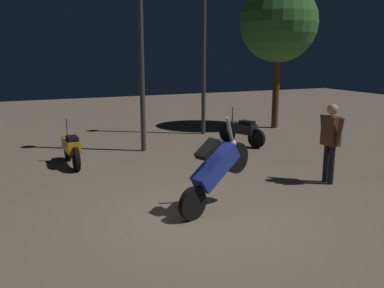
{
  "coord_description": "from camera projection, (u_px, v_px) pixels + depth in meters",
  "views": [
    {
      "loc": [
        -2.86,
        -5.9,
        2.71
      ],
      "look_at": [
        0.28,
        1.2,
        1.0
      ],
      "focal_mm": 38.84,
      "sensor_mm": 36.0,
      "label": 1
    }
  ],
  "objects": [
    {
      "name": "person_rider_beside",
      "position": [
        331.0,
        136.0,
        8.62
      ],
      "size": [
        0.25,
        0.67,
        1.69
      ],
      "rotation": [
        0.0,
        0.0,
        3.17
      ],
      "color": "black",
      "rests_on": "ground_plane"
    },
    {
      "name": "motorcycle_black_parked_right",
      "position": [
        242.0,
        131.0,
        12.38
      ],
      "size": [
        0.7,
        1.58,
        1.11
      ],
      "rotation": [
        0.0,
        0.0,
        1.95
      ],
      "color": "black",
      "rests_on": "ground_plane"
    },
    {
      "name": "motorcycle_blue_foreground",
      "position": [
        215.0,
        170.0,
        7.11
      ],
      "size": [
        1.59,
        0.68,
        1.63
      ],
      "rotation": [
        0.0,
        0.0,
        0.36
      ],
      "color": "black",
      "rests_on": "ground_plane"
    },
    {
      "name": "ground_plane",
      "position": [
        206.0,
        217.0,
        6.98
      ],
      "size": [
        40.0,
        40.0,
        0.0
      ],
      "primitive_type": "plane",
      "color": "#756656"
    },
    {
      "name": "streetlamp_far",
      "position": [
        141.0,
        37.0,
        11.07
      ],
      "size": [
        0.36,
        0.36,
        4.89
      ],
      "color": "#38383D",
      "rests_on": "ground_plane"
    },
    {
      "name": "tree_center_bg",
      "position": [
        279.0,
        23.0,
        14.58
      ],
      "size": [
        2.73,
        2.73,
        5.1
      ],
      "color": "#4C331E",
      "rests_on": "ground_plane"
    },
    {
      "name": "motorcycle_orange_parked_left",
      "position": [
        71.0,
        148.0,
        10.13
      ],
      "size": [
        0.34,
        1.66,
        1.11
      ],
      "rotation": [
        0.0,
        0.0,
        1.62
      ],
      "color": "black",
      "rests_on": "ground_plane"
    },
    {
      "name": "streetlamp_near",
      "position": [
        204.0,
        29.0,
        13.46
      ],
      "size": [
        0.36,
        0.36,
        5.53
      ],
      "color": "#38383D",
      "rests_on": "ground_plane"
    }
  ]
}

